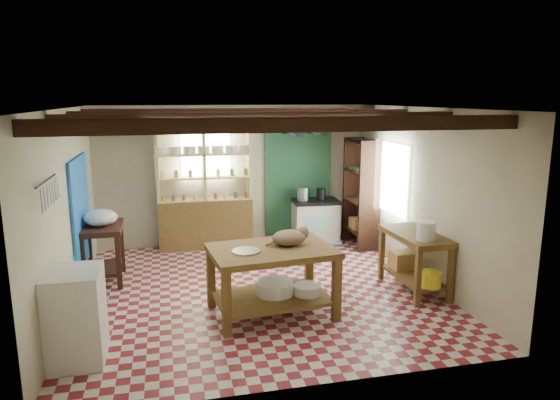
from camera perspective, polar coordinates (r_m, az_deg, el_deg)
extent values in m
cube|color=maroon|center=(7.34, -2.47, -10.36)|extent=(5.00, 5.00, 0.02)
cube|color=#4B4B50|center=(6.80, -2.67, 10.46)|extent=(5.00, 5.00, 0.02)
cube|color=beige|center=(9.38, -5.38, 2.80)|extent=(5.00, 0.04, 2.60)
cube|color=beige|center=(4.60, 3.21, -6.64)|extent=(5.00, 0.04, 2.60)
cube|color=beige|center=(6.96, -23.25, -1.26)|extent=(0.04, 5.00, 2.60)
cube|color=beige|center=(7.80, 15.80, 0.57)|extent=(0.04, 5.00, 2.60)
cube|color=#381E13|center=(6.81, -2.66, 9.45)|extent=(5.00, 3.80, 0.15)
cube|color=blue|center=(7.86, -21.81, -1.23)|extent=(0.04, 1.40, 1.60)
cube|color=#1C472B|center=(9.61, 2.06, 2.75)|extent=(1.30, 0.04, 2.30)
cube|color=beige|center=(9.26, -8.49, 5.10)|extent=(0.90, 0.02, 0.80)
cube|color=beige|center=(8.65, 12.55, 2.47)|extent=(0.02, 1.30, 1.20)
cube|color=black|center=(5.70, -25.07, 0.83)|extent=(0.06, 0.90, 0.28)
cube|color=black|center=(9.10, 2.80, 8.13)|extent=(0.86, 0.12, 0.36)
cube|color=#DBC27E|center=(9.17, -8.60, 1.24)|extent=(1.70, 0.34, 2.20)
cube|color=#381E13|center=(9.35, 9.23, 0.80)|extent=(0.40, 0.86, 2.00)
cube|color=brown|center=(6.47, -0.93, -9.21)|extent=(1.65, 1.19, 0.87)
cube|color=beige|center=(9.55, 4.08, -2.44)|extent=(0.88, 0.62, 0.83)
cube|color=#381E13|center=(7.98, -19.54, -5.80)|extent=(0.61, 0.87, 0.88)
cube|color=white|center=(5.78, -22.29, -12.16)|extent=(0.55, 0.66, 0.99)
cube|color=brown|center=(7.45, 15.07, -6.85)|extent=(0.62, 1.21, 0.86)
ellipsoid|color=#997759|center=(6.42, 1.03, -4.32)|extent=(0.51, 0.44, 0.20)
cylinder|color=#A9AAB1|center=(6.18, -3.89, -5.86)|extent=(0.39, 0.39, 0.02)
cylinder|color=white|center=(6.57, -0.65, -9.99)|extent=(0.54, 0.54, 0.17)
cylinder|color=white|center=(6.58, 3.13, -10.19)|extent=(0.39, 0.39, 0.12)
cylinder|color=#A9AAB1|center=(9.37, 2.64, 0.69)|extent=(0.22, 0.22, 0.24)
cylinder|color=black|center=(9.46, 4.71, 0.69)|extent=(0.19, 0.19, 0.22)
ellipsoid|color=white|center=(7.84, -19.82, -1.89)|extent=(0.49, 0.49, 0.24)
cylinder|color=white|center=(6.98, 16.35, -3.41)|extent=(0.26, 0.26, 0.26)
cube|color=#B08446|center=(7.72, 13.95, -6.68)|extent=(0.38, 0.31, 0.26)
cylinder|color=yellow|center=(7.12, 16.81, -8.66)|extent=(0.29, 0.29, 0.21)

